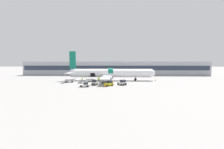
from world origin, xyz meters
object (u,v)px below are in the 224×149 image
object	(u,v)px
baggage_tug_lead	(95,83)
baggage_tug_rear	(122,83)
ground_crew_supervisor	(98,79)
ground_crew_driver	(82,79)
baggage_tug_mid	(109,84)
baggage_tug_spare	(85,85)
airplane	(109,73)
baggage_cart_queued	(83,81)
baggage_cart_empty	(69,81)
ground_crew_loader_a	(100,80)
baggage_cart_loading	(90,80)
suitcase_on_tarmac_upright	(83,81)
ground_crew_loader_b	(100,79)

from	to	relation	value
baggage_tug_lead	baggage_tug_rear	distance (m)	8.49
baggage_tug_rear	ground_crew_supervisor	world-z (taller)	baggage_tug_rear
baggage_tug_lead	ground_crew_driver	world-z (taller)	baggage_tug_lead
baggage_tug_mid	baggage_tug_spare	size ratio (longest dim) A/B	1.06
baggage_tug_mid	ground_crew_driver	bearing A→B (deg)	136.76
airplane	baggage_tug_lead	world-z (taller)	airplane
baggage_tug_spare	baggage_cart_queued	distance (m)	7.98
baggage_tug_spare	baggage_cart_empty	xyz separation A→B (m)	(-7.51, 9.06, -0.06)
airplane	baggage_cart_queued	world-z (taller)	airplane
airplane	baggage_tug_rear	xyz separation A→B (m)	(4.47, -11.09, -2.07)
baggage_tug_mid	baggage_cart_empty	world-z (taller)	baggage_tug_mid
baggage_tug_lead	baggage_tug_spare	xyz separation A→B (m)	(-2.29, -3.38, -0.13)
ground_crew_loader_a	ground_crew_driver	bearing A→B (deg)	158.23
baggage_tug_spare	baggage_cart_loading	world-z (taller)	baggage_tug_spare
ground_crew_driver	suitcase_on_tarmac_upright	xyz separation A→B (m)	(0.67, -1.66, -0.52)
airplane	baggage_tug_lead	xyz separation A→B (m)	(-4.01, -11.60, -2.07)
ground_crew_loader_b	baggage_tug_lead	bearing A→B (deg)	-94.56
baggage_tug_rear	baggage_cart_loading	size ratio (longest dim) A/B	0.90
ground_crew_loader_b	ground_crew_loader_a	bearing A→B (deg)	-81.40
baggage_tug_mid	baggage_tug_rear	world-z (taller)	baggage_tug_rear
baggage_cart_queued	suitcase_on_tarmac_upright	bearing A→B (deg)	102.74
baggage_cart_empty	ground_crew_driver	xyz separation A→B (m)	(3.81, 2.75, 0.36)
baggage_tug_rear	ground_crew_supervisor	distance (m)	12.13
baggage_tug_mid	baggage_tug_spare	world-z (taller)	baggage_tug_mid
ground_crew_loader_b	ground_crew_driver	bearing A→B (deg)	172.99
baggage_cart_empty	ground_crew_supervisor	distance (m)	10.30
baggage_tug_spare	baggage_cart_loading	xyz separation A→B (m)	(-0.49, 11.27, -0.08)
baggage_tug_mid	baggage_cart_empty	xyz separation A→B (m)	(-14.24, 7.06, -0.17)
ground_crew_driver	baggage_cart_queued	bearing A→B (deg)	-73.49
baggage_tug_mid	ground_crew_loader_a	size ratio (longest dim) A/B	1.76
baggage_tug_mid	ground_crew_loader_b	bearing A→B (deg)	113.07
baggage_tug_spare	baggage_cart_empty	distance (m)	11.77
baggage_tug_mid	ground_crew_driver	xyz separation A→B (m)	(-10.43, 9.81, 0.19)
airplane	baggage_cart_empty	world-z (taller)	airplane
baggage_tug_mid	baggage_tug_spare	distance (m)	7.02
baggage_tug_mid	suitcase_on_tarmac_upright	world-z (taller)	baggage_tug_mid
baggage_tug_rear	baggage_cart_loading	world-z (taller)	baggage_tug_rear
baggage_tug_lead	ground_crew_loader_a	distance (m)	5.75
baggage_tug_spare	ground_crew_supervisor	xyz separation A→B (m)	(2.20, 12.48, 0.26)
baggage_cart_queued	ground_crew_driver	xyz separation A→B (m)	(-1.25, 4.22, 0.33)
baggage_cart_loading	suitcase_on_tarmac_upright	size ratio (longest dim) A/B	4.25
ground_crew_driver	suitcase_on_tarmac_upright	distance (m)	1.87
baggage_tug_lead	ground_crew_loader_b	xyz separation A→B (m)	(0.61, 7.62, 0.15)
airplane	baggage_tug_lead	size ratio (longest dim) A/B	13.64
baggage_tug_mid	baggage_cart_empty	size ratio (longest dim) A/B	0.81
baggage_tug_lead	ground_crew_loader_b	distance (m)	7.64
ground_crew_loader_a	ground_crew_driver	size ratio (longest dim) A/B	1.03
baggage_tug_rear	ground_crew_loader_a	size ratio (longest dim) A/B	1.84
baggage_cart_empty	ground_crew_driver	world-z (taller)	ground_crew_driver
ground_crew_loader_b	baggage_tug_mid	bearing A→B (deg)	-66.93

